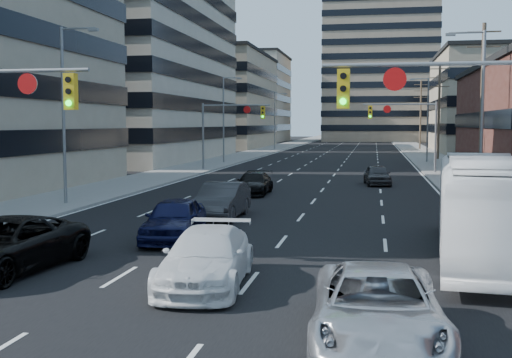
{
  "coord_description": "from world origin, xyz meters",
  "views": [
    {
      "loc": [
        4.97,
        -10.21,
        4.18
      ],
      "look_at": [
        0.81,
        12.32,
        2.2
      ],
      "focal_mm": 45.0,
      "sensor_mm": 36.0,
      "label": 1
    }
  ],
  "objects_px": {
    "white_van": "(207,258)",
    "sedan_blue": "(174,219)",
    "silver_suv": "(378,309)",
    "transit_bus": "(486,208)",
    "black_pickup": "(4,246)"
  },
  "relations": [
    {
      "from": "white_van",
      "to": "sedan_blue",
      "type": "distance_m",
      "value": 6.58
    },
    {
      "from": "silver_suv",
      "to": "transit_bus",
      "type": "height_order",
      "value": "transit_bus"
    },
    {
      "from": "white_van",
      "to": "transit_bus",
      "type": "bearing_deg",
      "value": 28.02
    },
    {
      "from": "black_pickup",
      "to": "silver_suv",
      "type": "distance_m",
      "value": 11.11
    },
    {
      "from": "transit_bus",
      "to": "silver_suv",
      "type": "bearing_deg",
      "value": -105.67
    },
    {
      "from": "transit_bus",
      "to": "black_pickup",
      "type": "bearing_deg",
      "value": -156.65
    },
    {
      "from": "white_van",
      "to": "transit_bus",
      "type": "height_order",
      "value": "transit_bus"
    },
    {
      "from": "white_van",
      "to": "sedan_blue",
      "type": "xyz_separation_m",
      "value": [
        -2.77,
        5.97,
        0.05
      ]
    },
    {
      "from": "silver_suv",
      "to": "transit_bus",
      "type": "distance_m",
      "value": 9.29
    },
    {
      "from": "black_pickup",
      "to": "sedan_blue",
      "type": "xyz_separation_m",
      "value": [
        3.2,
        5.57,
        0.0
      ]
    },
    {
      "from": "white_van",
      "to": "silver_suv",
      "type": "bearing_deg",
      "value": -45.74
    },
    {
      "from": "black_pickup",
      "to": "silver_suv",
      "type": "bearing_deg",
      "value": -16.6
    },
    {
      "from": "white_van",
      "to": "silver_suv",
      "type": "height_order",
      "value": "white_van"
    },
    {
      "from": "black_pickup",
      "to": "white_van",
      "type": "relative_size",
      "value": 1.1
    },
    {
      "from": "transit_bus",
      "to": "white_van",
      "type": "bearing_deg",
      "value": -142.39
    }
  ]
}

